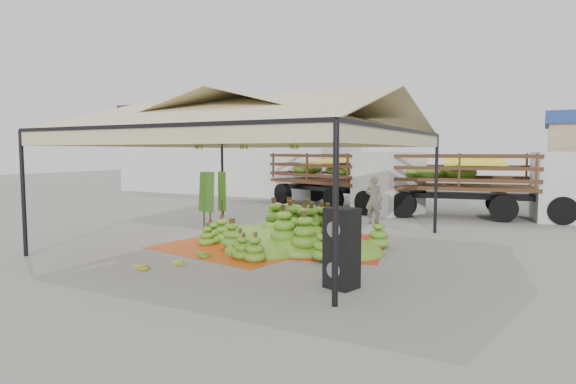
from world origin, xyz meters
The scene contains 17 objects.
ground centered at (0.00, 0.00, 0.00)m, with size 90.00×90.00×0.00m, color slate.
canopy_tent centered at (0.00, 0.00, 3.30)m, with size 8.10×8.10×4.00m.
building_white centered at (-10.00, 14.00, 2.71)m, with size 14.30×6.30×5.40m.
tarp_left centered at (-0.08, -0.49, 0.01)m, with size 3.88×3.69×0.01m, color #C44012.
tarp_right centered at (1.53, 0.50, 0.01)m, with size 3.69×3.87×0.01m, color red.
banana_heap centered at (1.21, 0.06, 0.56)m, with size 5.26×4.32×1.13m, color #417618.
hand_yellow_a centered at (-0.56, -3.70, 0.10)m, with size 0.45×0.37×0.21m, color gold.
hand_yellow_b centered at (-0.16, -3.04, 0.10)m, with size 0.43×0.35×0.20m, color gold.
hand_red_a centered at (3.56, -2.38, 0.11)m, with size 0.50×0.41×0.23m, color #542113.
hand_red_b centered at (2.74, -1.57, 0.11)m, with size 0.47×0.38×0.21m, color #5A2114.
hand_green centered at (-0.16, -2.12, 0.11)m, with size 0.49×0.40×0.22m, color #497017.
hanging_bunches centered at (-0.14, -0.35, 2.62)m, with size 3.24×0.24×0.20m.
speaker_stack centered at (3.70, -2.96, 0.74)m, with size 0.64×0.60×1.48m.
banana_leaves centered at (-2.59, 1.32, 0.00)m, with size 0.96×1.36×3.70m, color #3A701E, non-canonical shape.
vendor centered at (1.72, 5.00, 0.84)m, with size 0.61×0.40×1.68m, color gray.
truck_left centered at (-0.80, 8.83, 1.53)m, with size 7.63×5.09×2.49m.
truck_right centered at (5.22, 8.52, 1.54)m, with size 7.57×3.57×2.50m.
Camera 1 is at (6.91, -11.06, 2.50)m, focal length 30.00 mm.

